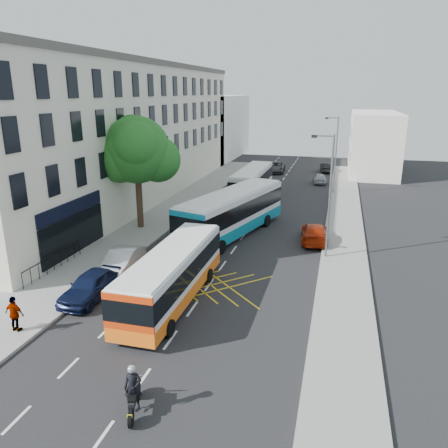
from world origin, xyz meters
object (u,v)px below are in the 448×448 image
Objects in this scene: parked_car_silver at (122,262)px; pedestrian_far at (15,314)px; red_hatchback at (314,233)px; distant_car_silver at (320,178)px; parked_car_blue at (91,286)px; street_tree at (136,151)px; distant_car_dark at (326,167)px; motorbike at (133,390)px; distant_car_grey at (276,167)px; lamp_near at (329,191)px; bus_mid at (232,212)px; bus_near at (172,275)px; bus_far at (252,182)px; lamp_far at (335,151)px.

pedestrian_far is (-1.40, -7.54, 0.26)m from parked_car_silver.
distant_car_silver is at bearing -92.75° from red_hatchback.
distant_car_silver is at bearing 75.77° from parked_car_blue.
distant_car_dark is at bearing 66.08° from street_tree.
distant_car_grey is (-2.18, 47.97, -0.17)m from motorbike.
distant_car_dark is (-1.23, 33.35, -3.97)m from lamp_near.
motorbike reaches higher than red_hatchback.
lamp_near is at bearing 40.26° from parked_car_blue.
parked_car_blue is 1.21× the size of distant_car_silver.
bus_mid is at bearing 72.23° from distant_car_dark.
lamp_near reaches higher than distant_car_silver.
bus_near is at bearing 55.90° from red_hatchback.
bus_mid is at bearing -91.76° from distant_car_grey.
distant_car_grey is at bearing 104.11° from lamp_near.
bus_far reaches higher than distant_car_silver.
distant_car_dark is at bearing 94.56° from bus_mid.
distant_car_dark is (6.24, 41.72, -0.84)m from bus_near.
distant_car_grey is at bearing 89.87° from bus_far.
bus_near is 13.46m from red_hatchback.
distant_car_grey is at bearing 75.68° from motorbike.
pedestrian_far is at bearing -111.61° from lamp_far.
red_hatchback is at bearing 16.06° from bus_mid.
lamp_far is 9.47m from bus_far.
lamp_near is 18.53m from bus_far.
bus_far is (-0.71, 24.71, 0.08)m from bus_near.
distant_car_silver is at bearing 93.60° from lamp_near.
street_tree reaches higher than motorbike.
bus_far is 2.70× the size of distant_car_dark.
distant_car_dark is 48.17m from pedestrian_far.
street_tree is 22.57m from lamp_far.
pedestrian_far is at bearing -100.12° from distant_car_grey.
distant_car_dark is at bearing -93.95° from red_hatchback.
parked_car_silver is at bearing -101.75° from bus_mid.
parked_car_blue reaches higher than red_hatchback.
bus_mid is 7.27× the size of pedestrian_far.
bus_far is at bearing 91.84° from bus_near.
lamp_far is 14.40m from distant_car_grey.
bus_far is at bearing 64.01° from street_tree.
lamp_far is 13.98m from distant_car_dark.
parked_car_silver is (-11.80, -5.76, -3.88)m from lamp_near.
bus_mid reaches higher than parked_car_blue.
lamp_far is at bearing 49.19° from street_tree.
parked_car_silver is (0.00, 3.46, -0.01)m from parked_car_blue.
distant_car_dark is at bearing 70.22° from parked_car_silver.
street_tree is 0.87× the size of bus_near.
pedestrian_far is (-11.97, -46.66, 0.35)m from distant_car_dark.
bus_mid reaches higher than parked_car_silver.
street_tree is 22.19m from motorbike.
bus_far is 2.95× the size of distant_car_silver.
bus_near is at bearing -131.75° from lamp_near.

